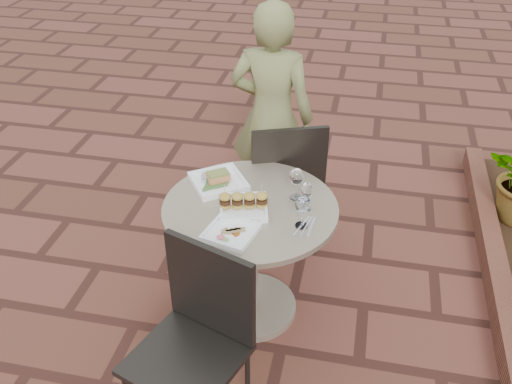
% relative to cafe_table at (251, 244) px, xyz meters
% --- Properties ---
extents(ground, '(60.00, 60.00, 0.00)m').
position_rel_cafe_table_xyz_m(ground, '(-0.20, 0.16, -0.48)').
color(ground, '#582B22').
rests_on(ground, ground).
extents(cafe_table, '(0.90, 0.90, 0.73)m').
position_rel_cafe_table_xyz_m(cafe_table, '(0.00, 0.00, 0.00)').
color(cafe_table, gray).
rests_on(cafe_table, ground).
extents(chair_far, '(0.57, 0.57, 0.93)m').
position_rel_cafe_table_xyz_m(chair_far, '(0.09, 0.59, 0.07)').
color(chair_far, black).
rests_on(chair_far, ground).
extents(chair_near, '(0.56, 0.56, 0.93)m').
position_rel_cafe_table_xyz_m(chair_near, '(-0.08, -0.69, 0.07)').
color(chair_near, black).
rests_on(chair_near, ground).
extents(diner, '(0.57, 0.39, 1.51)m').
position_rel_cafe_table_xyz_m(diner, '(-0.07, 0.96, 0.27)').
color(diner, olive).
rests_on(diner, ground).
extents(plate_salmon, '(0.37, 0.37, 0.07)m').
position_rel_cafe_table_xyz_m(plate_salmon, '(-0.21, 0.16, 0.27)').
color(plate_salmon, white).
rests_on(plate_salmon, cafe_table).
extents(plate_sliders, '(0.29, 0.29, 0.15)m').
position_rel_cafe_table_xyz_m(plate_sliders, '(-0.03, -0.04, 0.28)').
color(plate_sliders, white).
rests_on(plate_sliders, cafe_table).
extents(plate_tuna, '(0.27, 0.27, 0.03)m').
position_rel_cafe_table_xyz_m(plate_tuna, '(-0.04, -0.25, 0.26)').
color(plate_tuna, white).
rests_on(plate_tuna, cafe_table).
extents(wine_glass_right, '(0.08, 0.08, 0.18)m').
position_rel_cafe_table_xyz_m(wine_glass_right, '(0.28, -0.11, 0.37)').
color(wine_glass_right, white).
rests_on(wine_glass_right, cafe_table).
extents(wine_glass_mid, '(0.07, 0.07, 0.18)m').
position_rel_cafe_table_xyz_m(wine_glass_mid, '(0.21, 0.12, 0.37)').
color(wine_glass_mid, white).
rests_on(wine_glass_mid, cafe_table).
extents(wine_glass_far, '(0.07, 0.07, 0.15)m').
position_rel_cafe_table_xyz_m(wine_glass_far, '(0.28, 0.04, 0.35)').
color(wine_glass_far, white).
rests_on(wine_glass_far, cafe_table).
extents(steel_ramekin, '(0.09, 0.09, 0.05)m').
position_rel_cafe_table_xyz_m(steel_ramekin, '(-0.27, 0.16, 0.27)').
color(steel_ramekin, silver).
rests_on(steel_ramekin, cafe_table).
extents(cutlery_set, '(0.12, 0.20, 0.00)m').
position_rel_cafe_table_xyz_m(cutlery_set, '(0.30, -0.11, 0.25)').
color(cutlery_set, silver).
rests_on(cutlery_set, cafe_table).
extents(planter_curb, '(0.12, 3.00, 0.15)m').
position_rel_cafe_table_xyz_m(planter_curb, '(1.40, 0.46, -0.41)').
color(planter_curb, brown).
rests_on(planter_curb, ground).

